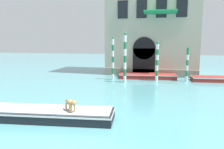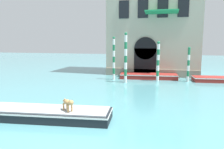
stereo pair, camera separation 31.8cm
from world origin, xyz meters
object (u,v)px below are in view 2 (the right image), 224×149
Objects in this scene: mooring_pole_0 at (188,64)px; boat_moored_near_palazzo at (148,76)px; mooring_pole_2 at (158,61)px; dog_on_deck at (68,103)px; boat_foreground at (43,113)px; mooring_pole_1 at (114,58)px; mooring_pole_3 at (126,57)px.

boat_moored_near_palazzo is at bearing 167.32° from mooring_pole_0.
dog_on_deck is at bearing -107.02° from mooring_pole_2.
mooring_pole_1 is at bearing 79.94° from boat_foreground.
mooring_pole_0 reaches higher than dog_on_deck.
mooring_pole_3 reaches higher than boat_moored_near_palazzo.
mooring_pole_2 is (5.11, 11.92, 1.63)m from boat_foreground.
boat_moored_near_palazzo is 1.28× the size of mooring_pole_3.
boat_foreground is at bearing -122.60° from mooring_pole_0.
mooring_pole_3 is at bearing -153.99° from mooring_pole_2.
mooring_pole_2 is at bearing 110.67° from dog_on_deck.
boat_foreground is 2.10× the size of mooring_pole_0.
mooring_pole_1 is at bearing 138.88° from mooring_pole_3.
mooring_pole_0 is at bearing 18.13° from mooring_pole_3.
mooring_pole_0 is 0.71× the size of mooring_pole_3.
mooring_pole_1 is 4.30m from mooring_pole_2.
boat_moored_near_palazzo is 3.91m from mooring_pole_3.
boat_foreground is 11.92m from mooring_pole_1.
mooring_pole_3 reaches higher than mooring_pole_0.
dog_on_deck is 10.75m from mooring_pole_3.
boat_moored_near_palazzo is at bearing 24.00° from mooring_pole_1.
mooring_pole_0 is (7.92, 12.38, 1.37)m from boat_foreground.
mooring_pole_0 reaches higher than boat_foreground.
dog_on_deck is (1.43, -0.11, 0.65)m from boat_foreground.
dog_on_deck is at bearing -87.10° from mooring_pole_1.
mooring_pole_0 is at bearing 9.25° from mooring_pole_2.
dog_on_deck reaches higher than boat_foreground.
boat_moored_near_palazzo is 1.39× the size of mooring_pole_1.
mooring_pole_0 is 7.14m from mooring_pole_1.
boat_foreground is 14.76m from mooring_pole_0.
mooring_pole_0 is 0.77× the size of mooring_pole_1.
mooring_pole_0 is (3.77, -0.85, 1.40)m from boat_moored_near_palazzo.
boat_moored_near_palazzo is at bearing 66.54° from boat_foreground.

